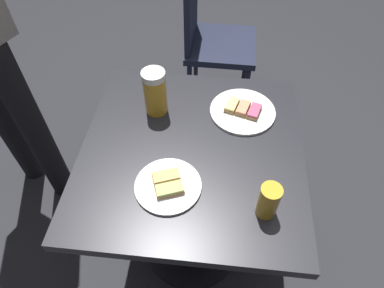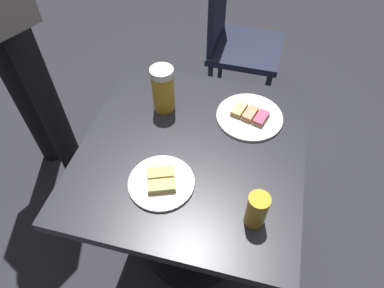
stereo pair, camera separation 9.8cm
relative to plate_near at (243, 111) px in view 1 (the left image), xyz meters
name	(u,v)px [view 1 (the left image)]	position (x,y,z in m)	size (l,w,h in m)	color
ground_plane	(192,243)	(0.16, 0.18, -0.74)	(6.00, 6.00, 0.00)	#28282D
cafe_table	(192,177)	(0.16, 0.18, -0.17)	(0.71, 0.73, 0.73)	black
plate_near	(243,111)	(0.00, 0.00, 0.00)	(0.23, 0.23, 0.03)	white
plate_far	(168,185)	(0.21, 0.33, 0.00)	(0.20, 0.20, 0.03)	white
beer_mug	(155,91)	(0.30, 0.02, 0.07)	(0.08, 0.13, 0.17)	gold
beer_glass_small	(268,201)	(-0.07, 0.38, 0.05)	(0.06, 0.06, 0.11)	gold
cafe_chair	(210,37)	(0.16, -0.79, -0.21)	(0.39, 0.39, 0.89)	#1E2338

